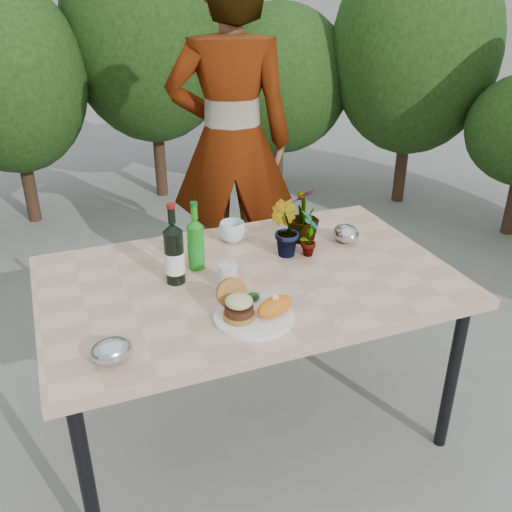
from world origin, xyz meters
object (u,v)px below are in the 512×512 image
object	(u,v)px
dinner_plate	(254,317)
wine_bottle	(174,254)
patio_table	(249,289)
person	(231,144)

from	to	relation	value
dinner_plate	wine_bottle	world-z (taller)	wine_bottle
patio_table	wine_bottle	xyz separation A→B (m)	(-0.27, 0.07, 0.18)
person	wine_bottle	bearing A→B (deg)	76.10
patio_table	person	size ratio (longest dim) A/B	0.83
patio_table	person	world-z (taller)	person
person	patio_table	bearing A→B (deg)	89.71
wine_bottle	person	size ratio (longest dim) A/B	0.17
dinner_plate	person	distance (m)	1.47
wine_bottle	person	xyz separation A→B (m)	(0.59, 1.04, 0.09)
patio_table	dinner_plate	world-z (taller)	dinner_plate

